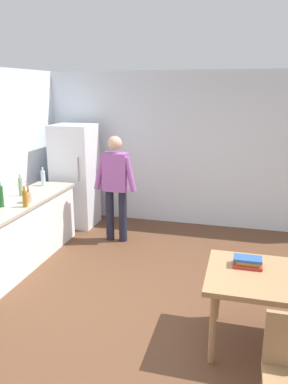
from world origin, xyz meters
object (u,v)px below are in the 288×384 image
object	(u,v)px
bottle_oil_amber	(25,198)
bottle_vinegar_tall	(20,187)
bottle_wine_green	(0,196)
dining_table	(284,285)
bottle_water_clear	(43,178)
person	(116,182)
refrigerator	(75,176)
utensil_jar	(27,197)
book_stack	(248,262)

from	to	relation	value
bottle_oil_amber	bottle_vinegar_tall	bearing A→B (deg)	127.50
bottle_wine_green	bottle_oil_amber	distance (m)	0.32
dining_table	bottle_wine_green	distance (m)	3.57
bottle_water_clear	bottle_oil_amber	bearing A→B (deg)	-72.72
bottle_wine_green	person	bearing A→B (deg)	50.63
refrigerator	bottle_oil_amber	bearing A→B (deg)	-85.50
utensil_jar	refrigerator	bearing A→B (deg)	92.40
dining_table	utensil_jar	world-z (taller)	utensil_jar
bottle_vinegar_tall	book_stack	size ratio (longest dim) A/B	1.18
bottle_vinegar_tall	bottle_oil_amber	world-z (taller)	bottle_vinegar_tall
person	bottle_vinegar_tall	bearing A→B (deg)	-144.23
bottle_wine_green	bottle_water_clear	bearing A→B (deg)	91.04
bottle_oil_amber	person	bearing A→B (deg)	58.09
person	dining_table	bearing A→B (deg)	-42.41
refrigerator	bottle_water_clear	distance (m)	0.81
bottle_oil_amber	book_stack	xyz separation A→B (m)	(2.83, -0.71, -0.22)
dining_table	book_stack	xyz separation A→B (m)	(-0.33, 0.14, 0.12)
utensil_jar	bottle_oil_amber	xyz separation A→B (m)	(0.08, -0.18, 0.04)
refrigerator	book_stack	size ratio (longest dim) A/B	6.62
dining_table	utensil_jar	bearing A→B (deg)	162.23
bottle_vinegar_tall	person	bearing A→B (deg)	35.77
utensil_jar	bottle_water_clear	world-z (taller)	utensil_jar
bottle_vinegar_tall	dining_table	bearing A→B (deg)	-20.53
bottle_wine_green	bottle_water_clear	xyz separation A→B (m)	(-0.02, 1.14, -0.02)
bottle_vinegar_tall	bottle_oil_amber	xyz separation A→B (m)	(0.35, -0.46, -0.02)
bottle_vinegar_tall	bottle_oil_amber	size ratio (longest dim) A/B	1.14
bottle_wine_green	book_stack	size ratio (longest dim) A/B	1.25
dining_table	bottle_wine_green	world-z (taller)	bottle_wine_green
book_stack	utensil_jar	bearing A→B (deg)	162.86
utensil_jar	bottle_wine_green	size ratio (longest dim) A/B	0.94
book_stack	bottle_wine_green	bearing A→B (deg)	168.42
utensil_jar	dining_table	bearing A→B (deg)	-17.77
person	bottle_wine_green	bearing A→B (deg)	-129.37
bottle_oil_amber	bottle_water_clear	bearing A→B (deg)	107.28
bottle_vinegar_tall	bottle_oil_amber	distance (m)	0.58
utensil_jar	bottle_oil_amber	size ratio (longest dim) A/B	1.14
bottle_wine_green	bottle_oil_amber	world-z (taller)	bottle_wine_green
refrigerator	bottle_wine_green	xyz separation A→B (m)	(-0.17, -1.92, 0.15)
book_stack	refrigerator	bearing A→B (deg)	139.26
bottle_vinegar_tall	utensil_jar	bearing A→B (deg)	-45.08
dining_table	bottle_oil_amber	world-z (taller)	bottle_oil_amber
bottle_wine_green	bottle_vinegar_tall	bearing A→B (deg)	94.22
dining_table	bottle_water_clear	size ratio (longest dim) A/B	4.67
refrigerator	bottle_wine_green	bearing A→B (deg)	-95.01
bottle_water_clear	bottle_oil_amber	world-z (taller)	bottle_water_clear
utensil_jar	bottle_wine_green	distance (m)	0.35
person	dining_table	size ratio (longest dim) A/B	1.21
refrigerator	person	xyz separation A→B (m)	(0.95, -0.55, 0.08)
person	utensil_jar	distance (m)	1.42
person	dining_table	distance (m)	3.20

